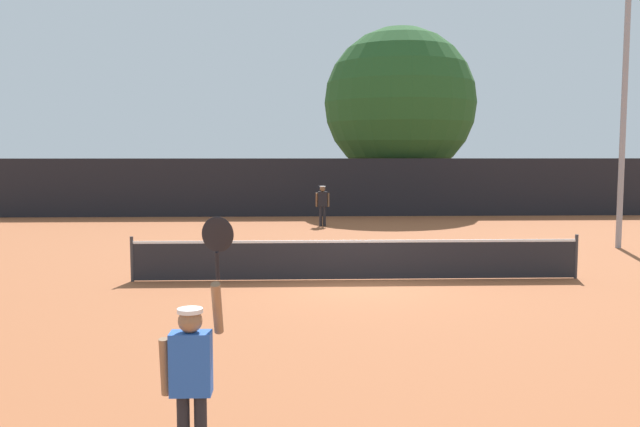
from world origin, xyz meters
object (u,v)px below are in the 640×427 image
object	(u,v)px
light_pole	(625,76)
parked_car_far	(489,193)
player_serving	(192,366)
tennis_ball	(308,272)
parked_car_near	(276,193)
parked_car_mid	(349,193)
player_receiving	(323,202)
large_tree	(400,103)

from	to	relation	value
light_pole	parked_car_far	xyz separation A→B (m)	(0.64, 16.35, -4.65)
player_serving	tennis_ball	xyz separation A→B (m)	(1.27, 10.49, -1.03)
parked_car_near	player_serving	bearing A→B (deg)	-87.08
tennis_ball	parked_car_mid	world-z (taller)	parked_car_mid
parked_car_far	player_serving	bearing A→B (deg)	-115.11
player_receiving	light_pole	size ratio (longest dim) A/B	0.17
tennis_ball	parked_car_near	xyz separation A→B (m)	(-1.37, 20.87, 0.74)
tennis_ball	parked_car_mid	distance (m)	20.62
parked_car_far	tennis_ball	bearing A→B (deg)	-121.55
player_serving	player_receiving	bearing A→B (deg)	84.39
tennis_ball	large_tree	distance (m)	20.25
player_receiving	parked_car_mid	world-z (taller)	parked_car_mid
player_serving	parked_car_near	size ratio (longest dim) A/B	0.57
parked_car_near	parked_car_mid	world-z (taller)	same
player_serving	light_pole	bearing A→B (deg)	52.31
tennis_ball	light_pole	xyz separation A→B (m)	(10.05, 4.15, 5.40)
light_pole	parked_car_far	distance (m)	17.01
player_serving	large_tree	size ratio (longest dim) A/B	0.25
player_receiving	large_tree	xyz separation A→B (m)	(4.43, 7.94, 4.62)
parked_car_mid	parked_car_near	bearing A→B (deg)	174.77
light_pole	parked_car_near	bearing A→B (deg)	124.33
light_pole	large_tree	distance (m)	15.36
tennis_ball	parked_car_near	bearing A→B (deg)	93.76
player_serving	player_receiving	xyz separation A→B (m)	(2.09, 21.29, -0.04)
player_receiving	parked_car_far	xyz separation A→B (m)	(9.86, 9.70, -0.25)
tennis_ball	parked_car_far	xyz separation A→B (m)	(10.69, 20.50, 0.74)
player_serving	light_pole	world-z (taller)	light_pole
player_receiving	light_pole	xyz separation A→B (m)	(9.22, -6.65, 4.41)
parked_car_far	parked_car_near	bearing A→B (deg)	174.22
large_tree	parked_car_near	bearing A→B (deg)	162.13
player_receiving	large_tree	distance (m)	10.20
player_receiving	tennis_ball	distance (m)	10.87
tennis_ball	large_tree	size ratio (longest dim) A/B	0.01
tennis_ball	parked_car_near	size ratio (longest dim) A/B	0.02
large_tree	parked_car_mid	distance (m)	5.76
parked_car_near	parked_car_mid	bearing A→B (deg)	-3.50
player_serving	light_pole	xyz separation A→B (m)	(11.31, 14.64, 4.37)
player_serving	parked_car_far	distance (m)	33.22
parked_car_far	player_receiving	bearing A→B (deg)	-139.48
tennis_ball	parked_car_near	world-z (taller)	parked_car_near
player_serving	player_receiving	distance (m)	21.39
light_pole	large_tree	size ratio (longest dim) A/B	1.01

